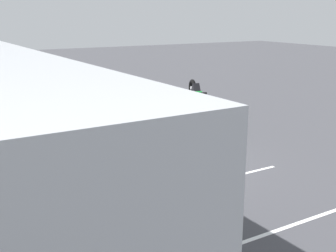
{
  "coord_description": "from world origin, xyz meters",
  "views": [
    {
      "loc": [
        -10.22,
        5.27,
        4.01
      ],
      "look_at": [
        -0.59,
        -0.34,
        1.1
      ],
      "focal_mm": 46.38,
      "sensor_mm": 36.0,
      "label": 1
    }
  ],
  "objects_px": {
    "spectator_far_left": "(129,161)",
    "spectator_centre": "(96,134)",
    "parked_motorcycle_silver": "(160,215)",
    "spectator_left": "(124,145)",
    "stunt_motorcycle": "(198,104)"
  },
  "relations": [
    {
      "from": "spectator_far_left",
      "to": "spectator_left",
      "type": "distance_m",
      "value": 0.9
    },
    {
      "from": "spectator_far_left",
      "to": "spectator_centre",
      "type": "bearing_deg",
      "value": -2.86
    },
    {
      "from": "spectator_left",
      "to": "parked_motorcycle_silver",
      "type": "bearing_deg",
      "value": 169.83
    },
    {
      "from": "spectator_centre",
      "to": "parked_motorcycle_silver",
      "type": "relative_size",
      "value": 0.86
    },
    {
      "from": "spectator_left",
      "to": "stunt_motorcycle",
      "type": "distance_m",
      "value": 5.24
    },
    {
      "from": "spectator_far_left",
      "to": "stunt_motorcycle",
      "type": "relative_size",
      "value": 0.9
    },
    {
      "from": "spectator_far_left",
      "to": "spectator_left",
      "type": "relative_size",
      "value": 0.94
    },
    {
      "from": "parked_motorcycle_silver",
      "to": "stunt_motorcycle",
      "type": "distance_m",
      "value": 7.31
    },
    {
      "from": "spectator_far_left",
      "to": "spectator_centre",
      "type": "xyz_separation_m",
      "value": [
        2.21,
        -0.11,
        0.04
      ]
    },
    {
      "from": "spectator_left",
      "to": "spectator_centre",
      "type": "height_order",
      "value": "spectator_left"
    },
    {
      "from": "parked_motorcycle_silver",
      "to": "stunt_motorcycle",
      "type": "xyz_separation_m",
      "value": [
        5.63,
        -4.63,
        0.57
      ]
    },
    {
      "from": "spectator_left",
      "to": "spectator_centre",
      "type": "relative_size",
      "value": 1.04
    },
    {
      "from": "spectator_far_left",
      "to": "stunt_motorcycle",
      "type": "height_order",
      "value": "stunt_motorcycle"
    },
    {
      "from": "spectator_centre",
      "to": "parked_motorcycle_silver",
      "type": "xyz_separation_m",
      "value": [
        -3.83,
        0.27,
        -0.56
      ]
    },
    {
      "from": "spectator_far_left",
      "to": "parked_motorcycle_silver",
      "type": "bearing_deg",
      "value": 174.26
    }
  ]
}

